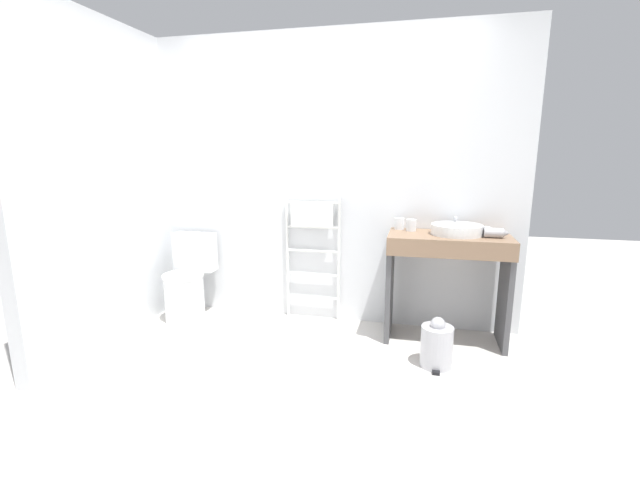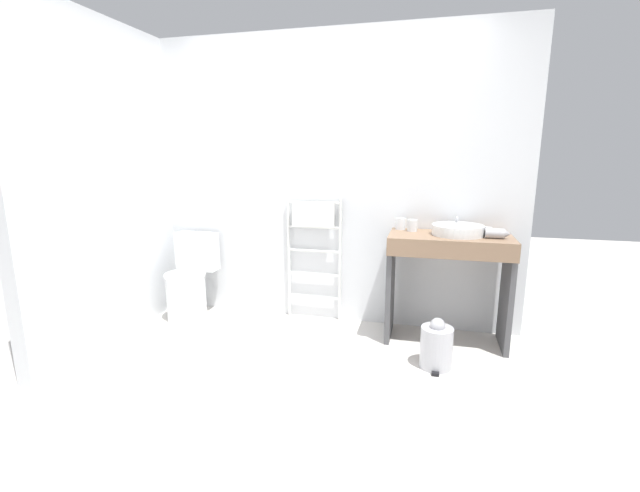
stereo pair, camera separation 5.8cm
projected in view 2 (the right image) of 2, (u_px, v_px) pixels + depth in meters
name	position (u px, v px, depth m)	size (l,w,h in m)	color
ground_plane	(277.00, 395.00, 2.66)	(12.00, 12.00, 0.00)	silver
wall_back	(328.00, 181.00, 3.72)	(3.29, 0.12, 2.47)	silver
wall_side	(115.00, 184.00, 3.41)	(0.12, 1.98, 2.47)	silver
toilet	(190.00, 283.00, 3.87)	(0.37, 0.49, 0.77)	white
towel_radiator	(314.00, 233.00, 3.73)	(0.50, 0.06, 1.10)	white
vanity_counter	(448.00, 271.00, 3.31)	(0.92, 0.47, 0.86)	#84664C
sink_basin	(458.00, 230.00, 3.26)	(0.38, 0.38, 0.08)	white
faucet	(457.00, 222.00, 3.41)	(0.02, 0.10, 0.12)	silver
cup_near_wall	(401.00, 224.00, 3.50)	(0.08, 0.08, 0.09)	white
cup_near_edge	(412.00, 225.00, 3.42)	(0.08, 0.08, 0.09)	white
hair_dryer	(495.00, 233.00, 3.14)	(0.18, 0.18, 0.07)	#B7B7BC
trash_bin	(436.00, 346.00, 2.98)	(0.22, 0.26, 0.36)	#B7B7BC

